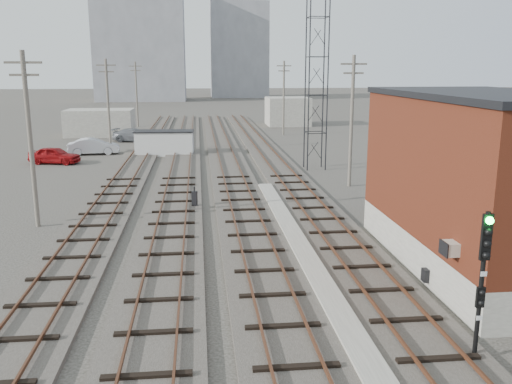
{
  "coord_description": "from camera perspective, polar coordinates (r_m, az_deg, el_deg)",
  "views": [
    {
      "loc": [
        -3.99,
        -8.42,
        8.13
      ],
      "look_at": [
        -1.25,
        17.29,
        2.2
      ],
      "focal_mm": 38.0,
      "sensor_mm": 36.0,
      "label": 1
    }
  ],
  "objects": [
    {
      "name": "track_mid_right",
      "position": [
        48.16,
        -3.04,
        3.3
      ],
      "size": [
        3.2,
        90.0,
        0.39
      ],
      "color": "#332D28",
      "rests_on": "ground"
    },
    {
      "name": "signal_mast",
      "position": [
        16.29,
        22.77,
        -7.93
      ],
      "size": [
        0.4,
        0.42,
        4.37
      ],
      "color": "gray",
      "rests_on": "ground"
    },
    {
      "name": "apartment_right",
      "position": [
        158.95,
        -1.82,
        14.66
      ],
      "size": [
        16.0,
        12.0,
        26.0
      ],
      "primitive_type": "cube",
      "color": "gray",
      "rests_on": "ground"
    },
    {
      "name": "site_trailer",
      "position": [
        52.58,
        -9.6,
        5.14
      ],
      "size": [
        5.66,
        2.65,
        2.35
      ],
      "rotation": [
        0.0,
        0.0,
        -0.04
      ],
      "color": "silver",
      "rests_on": "ground"
    },
    {
      "name": "switch_stand",
      "position": [
        32.15,
        -6.48,
        -0.74
      ],
      "size": [
        0.35,
        0.35,
        1.24
      ],
      "rotation": [
        0.0,
        0.0,
        -0.27
      ],
      "color": "black",
      "rests_on": "ground"
    },
    {
      "name": "utility_pole_right_a",
      "position": [
        38.05,
        10.04,
        7.69
      ],
      "size": [
        1.8,
        0.24,
        9.0
      ],
      "color": "#595147",
      "rests_on": "ground"
    },
    {
      "name": "car_red",
      "position": [
        50.26,
        -20.44,
        3.65
      ],
      "size": [
        4.66,
        2.74,
        1.49
      ],
      "primitive_type": "imported",
      "rotation": [
        0.0,
        0.0,
        1.33
      ],
      "color": "maroon",
      "rests_on": "ground"
    },
    {
      "name": "apartment_left",
      "position": [
        144.27,
        -12.09,
        15.36
      ],
      "size": [
        22.0,
        14.0,
        30.0
      ],
      "primitive_type": "cube",
      "color": "gray",
      "rests_on": "ground"
    },
    {
      "name": "ground",
      "position": [
        69.02,
        -2.74,
        6.13
      ],
      "size": [
        320.0,
        320.0,
        0.0
      ],
      "primitive_type": "plane",
      "color": "#282621",
      "rests_on": "ground"
    },
    {
      "name": "shed_right",
      "position": [
        79.72,
        3.35,
        8.48
      ],
      "size": [
        6.0,
        6.0,
        4.0
      ],
      "primitive_type": "cube",
      "color": "gray",
      "rests_on": "ground"
    },
    {
      "name": "utility_pole_left_c",
      "position": [
        78.95,
        -12.47,
        10.19
      ],
      "size": [
        1.8,
        0.24,
        9.0
      ],
      "color": "#595147",
      "rests_on": "ground"
    },
    {
      "name": "track_left",
      "position": [
        48.41,
        -12.55,
        3.06
      ],
      "size": [
        3.2,
        90.0,
        0.39
      ],
      "color": "#332D28",
      "rests_on": "ground"
    },
    {
      "name": "utility_pole_left_b",
      "position": [
        54.19,
        -15.29,
        8.94
      ],
      "size": [
        1.8,
        0.24,
        9.0
      ],
      "color": "#595147",
      "rests_on": "ground"
    },
    {
      "name": "brick_building",
      "position": [
        23.86,
        22.85,
        1.02
      ],
      "size": [
        6.54,
        12.2,
        7.22
      ],
      "color": "gray",
      "rests_on": "ground"
    },
    {
      "name": "utility_pole_right_b",
      "position": [
        67.33,
        2.93,
        10.06
      ],
      "size": [
        1.8,
        0.24,
        9.0
      ],
      "color": "#595147",
      "rests_on": "ground"
    },
    {
      "name": "utility_pole_left_a",
      "position": [
        29.85,
        -22.71,
        5.51
      ],
      "size": [
        1.8,
        0.24,
        9.0
      ],
      "color": "#595147",
      "rests_on": "ground"
    },
    {
      "name": "car_silver",
      "position": [
        54.56,
        -16.71,
        4.63
      ],
      "size": [
        4.92,
        2.15,
        1.57
      ],
      "primitive_type": "imported",
      "rotation": [
        0.0,
        0.0,
        1.67
      ],
      "color": "#AFB1B7",
      "rests_on": "ground"
    },
    {
      "name": "track_right",
      "position": [
        48.53,
        1.69,
        3.39
      ],
      "size": [
        3.2,
        90.0,
        0.39
      ],
      "color": "#332D28",
      "rests_on": "ground"
    },
    {
      "name": "track_mid_left",
      "position": [
        48.12,
        -7.81,
        3.19
      ],
      "size": [
        3.2,
        90.0,
        0.39
      ],
      "color": "#332D28",
      "rests_on": "ground"
    },
    {
      "name": "shed_left",
      "position": [
        69.77,
        -16.09,
        7.04
      ],
      "size": [
        8.0,
        5.0,
        3.2
      ],
      "primitive_type": "cube",
      "color": "gray",
      "rests_on": "ground"
    },
    {
      "name": "car_grey",
      "position": [
        62.92,
        -12.62,
        5.85
      ],
      "size": [
        5.46,
        3.53,
        1.47
      ],
      "primitive_type": "imported",
      "rotation": [
        0.0,
        0.0,
        1.26
      ],
      "color": "slate",
      "rests_on": "ground"
    },
    {
      "name": "platform_curb",
      "position": [
        24.22,
        4.99,
        -6.42
      ],
      "size": [
        0.9,
        28.0,
        0.26
      ],
      "primitive_type": "cube",
      "color": "gray",
      "rests_on": "ground"
    },
    {
      "name": "lattice_tower",
      "position": [
        44.45,
        6.39,
        12.02
      ],
      "size": [
        1.6,
        1.6,
        15.0
      ],
      "color": "black",
      "rests_on": "ground"
    }
  ]
}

